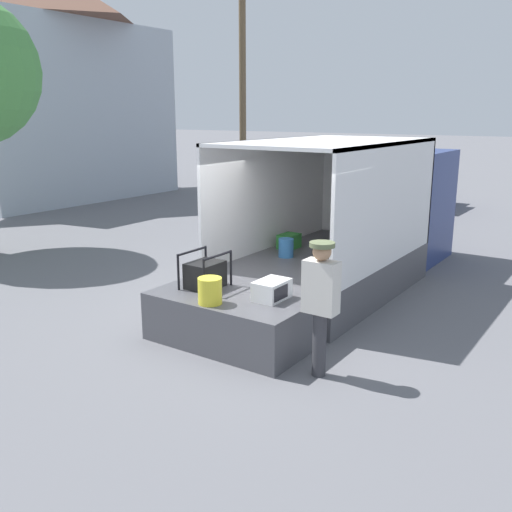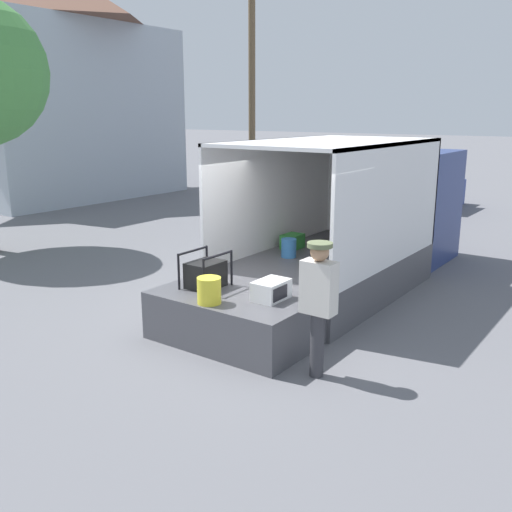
{
  "view_description": "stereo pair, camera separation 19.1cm",
  "coord_description": "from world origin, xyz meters",
  "px_view_note": "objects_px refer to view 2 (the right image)",
  "views": [
    {
      "loc": [
        -7.1,
        -4.77,
        3.32
      ],
      "look_at": [
        -0.42,
        -0.2,
        1.28
      ],
      "focal_mm": 40.0,
      "sensor_mm": 36.0,
      "label": 1
    },
    {
      "loc": [
        -6.99,
        -4.93,
        3.32
      ],
      "look_at": [
        -0.42,
        -0.2,
        1.28
      ],
      "focal_mm": 40.0,
      "sensor_mm": 36.0,
      "label": 2
    }
  ],
  "objects_px": {
    "worker_person": "(318,295)",
    "pickup_truck_blue": "(417,191)",
    "orange_bucket": "(209,290)",
    "utility_pole": "(252,80)",
    "portable_generator": "(207,274)",
    "microwave": "(271,290)",
    "box_truck": "(371,225)"
  },
  "relations": [
    {
      "from": "box_truck",
      "to": "microwave",
      "type": "bearing_deg",
      "value": -172.79
    },
    {
      "from": "orange_bucket",
      "to": "utility_pole",
      "type": "height_order",
      "value": "utility_pole"
    },
    {
      "from": "portable_generator",
      "to": "worker_person",
      "type": "relative_size",
      "value": 0.39
    },
    {
      "from": "utility_pole",
      "to": "box_truck",
      "type": "bearing_deg",
      "value": -132.47
    },
    {
      "from": "orange_bucket",
      "to": "worker_person",
      "type": "height_order",
      "value": "worker_person"
    },
    {
      "from": "orange_bucket",
      "to": "utility_pole",
      "type": "relative_size",
      "value": 0.04
    },
    {
      "from": "microwave",
      "to": "worker_person",
      "type": "relative_size",
      "value": 0.3
    },
    {
      "from": "box_truck",
      "to": "orange_bucket",
      "type": "height_order",
      "value": "box_truck"
    },
    {
      "from": "portable_generator",
      "to": "pickup_truck_blue",
      "type": "height_order",
      "value": "pickup_truck_blue"
    },
    {
      "from": "microwave",
      "to": "orange_bucket",
      "type": "relative_size",
      "value": 1.44
    },
    {
      "from": "utility_pole",
      "to": "orange_bucket",
      "type": "bearing_deg",
      "value": -145.94
    },
    {
      "from": "microwave",
      "to": "pickup_truck_blue",
      "type": "height_order",
      "value": "pickup_truck_blue"
    },
    {
      "from": "portable_generator",
      "to": "orange_bucket",
      "type": "xyz_separation_m",
      "value": [
        -0.57,
        -0.54,
        -0.02
      ]
    },
    {
      "from": "worker_person",
      "to": "pickup_truck_blue",
      "type": "xyz_separation_m",
      "value": [
        13.32,
        3.63,
        -0.44
      ]
    },
    {
      "from": "worker_person",
      "to": "microwave",
      "type": "bearing_deg",
      "value": 66.61
    },
    {
      "from": "microwave",
      "to": "pickup_truck_blue",
      "type": "relative_size",
      "value": 0.11
    },
    {
      "from": "microwave",
      "to": "pickup_truck_blue",
      "type": "xyz_separation_m",
      "value": [
        12.88,
        2.62,
        -0.21
      ]
    },
    {
      "from": "orange_bucket",
      "to": "worker_person",
      "type": "distance_m",
      "value": 1.64
    },
    {
      "from": "box_truck",
      "to": "utility_pole",
      "type": "xyz_separation_m",
      "value": [
        8.57,
        9.37,
        3.6
      ]
    },
    {
      "from": "portable_generator",
      "to": "pickup_truck_blue",
      "type": "distance_m",
      "value": 13.05
    },
    {
      "from": "pickup_truck_blue",
      "to": "utility_pole",
      "type": "distance_m",
      "value": 8.34
    },
    {
      "from": "worker_person",
      "to": "orange_bucket",
      "type": "bearing_deg",
      "value": 97.46
    },
    {
      "from": "box_truck",
      "to": "portable_generator",
      "type": "bearing_deg",
      "value": 173.18
    },
    {
      "from": "box_truck",
      "to": "pickup_truck_blue",
      "type": "bearing_deg",
      "value": 13.79
    },
    {
      "from": "worker_person",
      "to": "pickup_truck_blue",
      "type": "height_order",
      "value": "worker_person"
    },
    {
      "from": "utility_pole",
      "to": "microwave",
      "type": "bearing_deg",
      "value": -142.94
    },
    {
      "from": "portable_generator",
      "to": "utility_pole",
      "type": "height_order",
      "value": "utility_pole"
    },
    {
      "from": "microwave",
      "to": "portable_generator",
      "type": "xyz_separation_m",
      "value": [
        -0.08,
        1.14,
        0.07
      ]
    },
    {
      "from": "worker_person",
      "to": "pickup_truck_blue",
      "type": "relative_size",
      "value": 0.35
    },
    {
      "from": "worker_person",
      "to": "utility_pole",
      "type": "height_order",
      "value": "utility_pole"
    },
    {
      "from": "box_truck",
      "to": "pickup_truck_blue",
      "type": "xyz_separation_m",
      "value": [
        8.28,
        2.03,
        -0.36
      ]
    },
    {
      "from": "portable_generator",
      "to": "microwave",
      "type": "bearing_deg",
      "value": -86.08
    }
  ]
}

